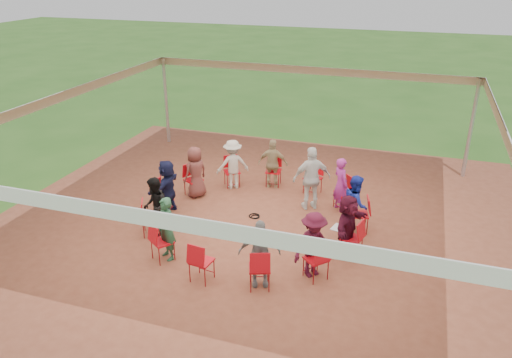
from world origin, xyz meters
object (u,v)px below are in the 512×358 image
(chair_1, at_px, (360,214))
(chair_6, at_px, (193,180))
(chair_5, at_px, (232,172))
(laptop, at_px, (341,226))
(standing_person, at_px, (312,178))
(person_seated_3, at_px, (273,164))
(person_seated_6, at_px, (167,187))
(chair_2, at_px, (344,193))
(chair_7, at_px, (164,196))
(chair_10, at_px, (202,261))
(person_seated_1, at_px, (355,204))
(chair_8, at_px, (151,218))
(person_seated_7, at_px, (155,207))
(cable_coil, at_px, (255,216))
(chair_9, at_px, (162,242))
(chair_11, at_px, (260,268))
(person_seated_5, at_px, (196,172))
(chair_4, at_px, (274,171))
(person_seated_0, at_px, (348,226))
(person_seated_10, at_px, (313,245))
(person_seated_9, at_px, (259,253))
(person_seated_2, at_px, (341,184))
(chair_12, at_px, (316,259))
(person_seated_4, at_px, (233,164))
(person_seated_8, at_px, (166,229))
(chair_3, at_px, (313,178))
(chair_0, at_px, (352,239))

(chair_1, distance_m, chair_6, 4.69)
(chair_5, xyz_separation_m, chair_6, (-0.80, -0.89, 0.00))
(chair_1, distance_m, laptop, 1.19)
(chair_1, bearing_deg, standing_person, 45.61)
(person_seated_3, bearing_deg, chair_1, 140.04)
(person_seated_6, bearing_deg, person_seated_3, 138.46)
(chair_2, bearing_deg, chair_7, 69.23)
(chair_10, relative_size, person_seated_1, 0.62)
(chair_8, bearing_deg, person_seated_7, 90.00)
(person_seated_6, height_order, cable_coil, person_seated_6)
(chair_1, xyz_separation_m, chair_9, (-3.88, -2.64, 0.00))
(chair_11, bearing_deg, chair_6, 110.77)
(person_seated_5, bearing_deg, chair_4, 154.98)
(person_seated_0, xyz_separation_m, person_seated_10, (-0.54, -1.01, 0.00))
(chair_11, relative_size, person_seated_9, 0.62)
(chair_5, distance_m, person_seated_2, 3.26)
(chair_7, distance_m, person_seated_3, 3.26)
(person_seated_5, distance_m, person_seated_10, 4.75)
(person_seated_10, distance_m, standing_person, 3.09)
(chair_11, xyz_separation_m, standing_person, (0.19, 3.76, 0.41))
(person_seated_5, bearing_deg, chair_10, 54.42)
(person_seated_3, bearing_deg, chair_5, 8.17)
(chair_2, distance_m, chair_10, 4.69)
(chair_12, bearing_deg, chair_2, 41.54)
(chair_5, relative_size, cable_coil, 2.42)
(person_seated_0, xyz_separation_m, person_seated_4, (-3.66, 2.56, 0.00))
(chair_8, distance_m, person_seated_1, 4.87)
(person_seated_5, relative_size, cable_coil, 3.88)
(chair_9, distance_m, person_seated_10, 3.26)
(standing_person, bearing_deg, person_seated_3, -65.61)
(chair_2, height_order, chair_7, same)
(person_seated_6, bearing_deg, chair_2, 111.30)
(chair_1, height_order, person_seated_0, person_seated_0)
(person_seated_0, height_order, person_seated_8, same)
(standing_person, relative_size, cable_coil, 4.61)
(person_seated_2, xyz_separation_m, laptop, (0.37, -2.12, -0.04))
(chair_1, relative_size, person_seated_4, 0.62)
(chair_5, distance_m, person_seated_9, 4.87)
(person_seated_6, bearing_deg, chair_10, 39.96)
(chair_4, relative_size, person_seated_7, 0.62)
(person_seated_4, distance_m, person_seated_7, 3.17)
(chair_3, xyz_separation_m, person_seated_2, (0.89, -0.77, 0.28))
(chair_5, xyz_separation_m, person_seated_0, (3.73, -2.66, 0.28))
(chair_12, xyz_separation_m, person_seated_2, (-0.07, 3.25, 0.28))
(chair_11, xyz_separation_m, person_seated_10, (0.90, 0.76, 0.28))
(person_seated_6, bearing_deg, cable_coil, 101.82)
(chair_0, bearing_deg, person_seated_2, 30.36)
(person_seated_1, bearing_deg, person_seated_7, 96.92)
(chair_12, distance_m, person_seated_3, 4.59)
(chair_11, bearing_deg, chair_4, 83.08)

